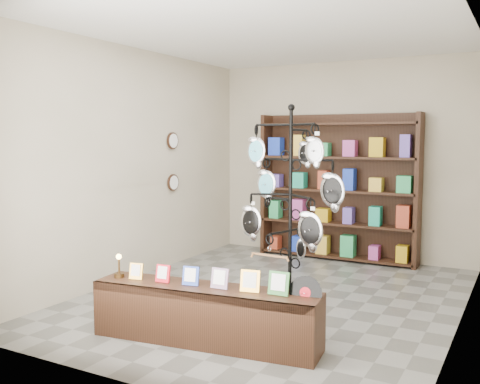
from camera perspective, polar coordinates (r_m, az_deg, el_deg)
The scene contains 6 objects.
ground at distance 6.31m, azimuth 3.53°, elevation -11.15°, with size 5.00×5.00×0.00m, color slate.
room_envelope at distance 6.04m, azimuth 3.64°, elevation 5.89°, with size 5.00×5.00×5.00m.
display_tree at distance 5.47m, azimuth 5.41°, elevation -0.32°, with size 1.11×1.04×2.18m.
front_shelf at distance 4.92m, azimuth -3.70°, elevation -12.90°, with size 2.13×0.69×0.74m.
back_shelving at distance 8.22m, azimuth 10.37°, elevation 0.03°, with size 2.42×0.36×2.20m.
wall_clocks at distance 7.74m, azimuth -7.18°, elevation 3.22°, with size 0.03×0.24×0.84m.
Camera 1 is at (2.55, -5.48, 1.83)m, focal length 40.00 mm.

